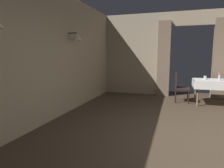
# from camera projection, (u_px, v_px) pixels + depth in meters

# --- Properties ---
(ground) EXTENTS (10.08, 10.08, 0.00)m
(ground) POSITION_uv_depth(u_px,v_px,m) (204.00, 146.00, 3.23)
(ground) COLOR #4C3D2D
(wall_left) EXTENTS (0.49, 8.40, 3.00)m
(wall_left) POSITION_uv_depth(u_px,v_px,m) (36.00, 54.00, 3.98)
(wall_left) COLOR tan
(wall_left) RESTS_ON ground
(wall_back) EXTENTS (6.40, 0.27, 3.00)m
(wall_back) POSITION_uv_depth(u_px,v_px,m) (191.00, 54.00, 6.95)
(wall_back) COLOR tan
(wall_back) RESTS_ON ground
(dining_table_mid) EXTENTS (1.39, 0.93, 0.75)m
(dining_table_mid) POSITION_uv_depth(u_px,v_px,m) (218.00, 83.00, 5.83)
(dining_table_mid) COLOR #7A604C
(dining_table_mid) RESTS_ON ground
(chair_mid_left) EXTENTS (0.45, 0.44, 0.93)m
(chair_mid_left) POSITION_uv_depth(u_px,v_px,m) (180.00, 86.00, 6.25)
(chair_mid_left) COLOR black
(chair_mid_left) RESTS_ON ground
(flower_vase_mid) EXTENTS (0.07, 0.07, 0.21)m
(flower_vase_mid) POSITION_uv_depth(u_px,v_px,m) (219.00, 76.00, 5.78)
(flower_vase_mid) COLOR silver
(flower_vase_mid) RESTS_ON dining_table_mid
(glass_mid_c) EXTENTS (0.08, 0.08, 0.11)m
(glass_mid_c) POSITION_uv_depth(u_px,v_px,m) (205.00, 78.00, 5.95)
(glass_mid_c) COLOR silver
(glass_mid_c) RESTS_ON dining_table_mid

